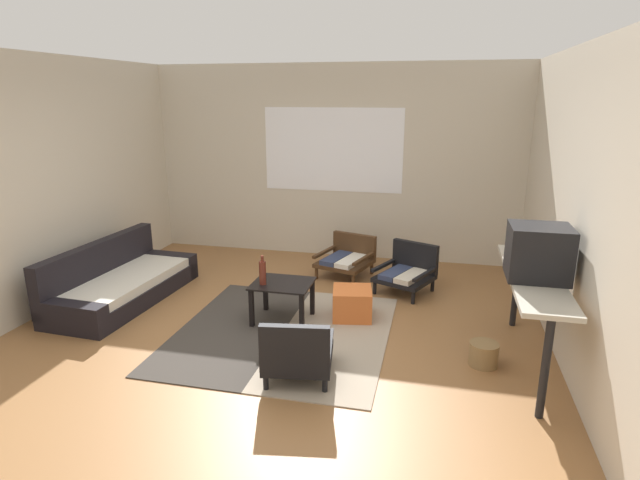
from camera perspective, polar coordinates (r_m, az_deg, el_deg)
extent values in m
plane|color=olive|center=(4.93, -6.04, -11.76)|extent=(7.80, 7.80, 0.00)
cube|color=beige|center=(7.39, 1.51, 8.58)|extent=(5.60, 0.12, 2.70)
cube|color=white|center=(7.31, 1.42, 9.94)|extent=(1.96, 0.01, 1.16)
cube|color=beige|center=(4.66, 27.49, 2.56)|extent=(0.12, 6.60, 2.70)
cube|color=beige|center=(6.13, -29.73, 5.04)|extent=(0.12, 6.60, 2.70)
cube|color=#38332D|center=(5.36, -9.45, -9.51)|extent=(1.03, 2.23, 0.01)
cube|color=gray|center=(5.08, 1.54, -10.77)|extent=(1.03, 2.23, 0.01)
cube|color=black|center=(6.31, -20.67, -5.41)|extent=(0.87, 1.94, 0.20)
cube|color=beige|center=(6.25, -20.58, -4.15)|extent=(0.76, 1.75, 0.10)
cube|color=black|center=(6.42, -23.26, -2.67)|extent=(0.24, 1.91, 0.56)
cube|color=black|center=(6.96, -16.54, -2.62)|extent=(0.78, 0.22, 0.31)
cube|color=black|center=(5.69, -25.87, -7.75)|extent=(0.78, 0.22, 0.31)
cube|color=black|center=(5.30, -4.19, -4.83)|extent=(0.60, 0.51, 0.02)
cube|color=black|center=(5.64, -6.04, -5.86)|extent=(0.04, 0.04, 0.40)
cube|color=black|center=(5.50, -0.86, -6.35)|extent=(0.04, 0.04, 0.40)
cube|color=black|center=(5.27, -7.59, -7.52)|extent=(0.04, 0.04, 0.40)
cube|color=black|center=(5.12, -2.04, -8.12)|extent=(0.04, 0.04, 0.40)
cylinder|color=#472D19|center=(6.35, 3.72, -4.49)|extent=(0.04, 0.04, 0.15)
cylinder|color=#472D19|center=(6.59, -0.40, -3.69)|extent=(0.04, 0.04, 0.15)
cylinder|color=#472D19|center=(6.81, 5.75, -3.13)|extent=(0.04, 0.04, 0.15)
cylinder|color=#472D19|center=(7.03, 1.84, -2.43)|extent=(0.04, 0.04, 0.15)
cube|color=#472D19|center=(6.66, 2.74, -2.58)|extent=(0.76, 0.77, 0.05)
cube|color=silver|center=(6.58, 3.49, -2.31)|extent=(0.36, 0.59, 0.06)
cube|color=#2D3856|center=(6.67, 1.85, -2.03)|extent=(0.36, 0.59, 0.06)
cube|color=#472D19|center=(6.84, 3.84, -0.54)|extent=(0.60, 0.25, 0.30)
cube|color=#472D19|center=(6.50, 4.97, -2.01)|extent=(0.22, 0.60, 0.04)
cube|color=#472D19|center=(6.75, 0.61, -1.27)|extent=(0.22, 0.60, 0.04)
cylinder|color=black|center=(4.73, -4.87, -12.12)|extent=(0.04, 0.04, 0.13)
cylinder|color=black|center=(4.69, 0.97, -12.36)|extent=(0.04, 0.04, 0.13)
cylinder|color=black|center=(4.27, -6.02, -15.46)|extent=(0.04, 0.04, 0.13)
cylinder|color=black|center=(4.22, 0.55, -15.78)|extent=(0.04, 0.04, 0.13)
cube|color=black|center=(4.43, -2.35, -12.87)|extent=(0.64, 0.70, 0.05)
cube|color=beige|center=(4.43, -3.60, -12.06)|extent=(0.27, 0.58, 0.06)
cube|color=black|center=(4.41, -1.06, -12.17)|extent=(0.27, 0.58, 0.06)
cube|color=black|center=(4.08, -2.83, -11.99)|extent=(0.56, 0.16, 0.39)
cube|color=black|center=(4.41, -5.74, -11.39)|extent=(0.14, 0.61, 0.04)
cube|color=black|center=(4.35, 1.05, -11.66)|extent=(0.14, 0.61, 0.04)
cylinder|color=black|center=(5.92, 10.27, -6.29)|extent=(0.04, 0.04, 0.15)
cylinder|color=black|center=(6.14, 6.08, -5.28)|extent=(0.04, 0.04, 0.15)
cylinder|color=black|center=(6.34, 12.35, -4.89)|extent=(0.04, 0.04, 0.15)
cylinder|color=black|center=(6.55, 8.36, -4.01)|extent=(0.04, 0.04, 0.15)
cube|color=black|center=(6.20, 9.31, -4.22)|extent=(0.77, 0.77, 0.05)
cube|color=beige|center=(6.12, 10.08, -3.98)|extent=(0.39, 0.55, 0.06)
cube|color=#2D3856|center=(6.21, 8.41, -3.61)|extent=(0.39, 0.55, 0.06)
cube|color=black|center=(6.35, 10.50, -1.82)|extent=(0.56, 0.30, 0.36)
cube|color=black|center=(6.05, 11.63, -3.70)|extent=(0.28, 0.55, 0.04)
cube|color=black|center=(6.28, 7.17, -2.74)|extent=(0.28, 0.55, 0.04)
cube|color=#D1662D|center=(5.46, 3.58, -7.04)|extent=(0.47, 0.47, 0.32)
cube|color=#B2AD9E|center=(4.67, 22.57, -3.76)|extent=(0.41, 1.73, 0.04)
cylinder|color=black|center=(4.10, 23.66, -12.92)|extent=(0.06, 0.06, 0.79)
cylinder|color=black|center=(5.56, 20.89, -5.08)|extent=(0.06, 0.06, 0.79)
cube|color=black|center=(4.52, 23.06, -1.27)|extent=(0.48, 0.42, 0.44)
cube|color=black|center=(4.48, 20.17, -0.85)|extent=(0.01, 0.33, 0.31)
cylinder|color=#A87047|center=(5.09, 21.90, -0.78)|extent=(0.23, 0.23, 0.19)
cylinder|color=#A87047|center=(5.06, 22.06, 0.70)|extent=(0.08, 0.08, 0.09)
cylinder|color=#5B2319|center=(5.24, -6.38, -3.64)|extent=(0.07, 0.07, 0.24)
cylinder|color=#5B2319|center=(5.19, -6.43, -2.07)|extent=(0.03, 0.03, 0.06)
cylinder|color=olive|center=(4.80, 17.66, -11.94)|extent=(0.25, 0.25, 0.21)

